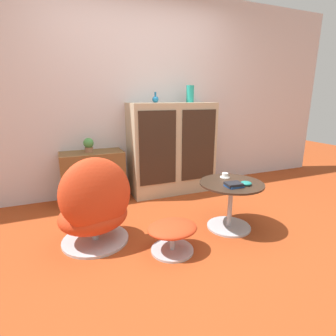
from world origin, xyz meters
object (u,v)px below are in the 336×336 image
vase_leftmost (155,99)px  book_stack (234,185)px  ottoman (172,232)px  bowl (246,183)px  sideboard (172,148)px  teacup (225,176)px  potted_plant (89,145)px  vase_inner_left (190,94)px  egg_chair (95,206)px  tv_console (93,177)px  coffee_table (230,200)px

vase_leftmost → book_stack: 1.56m
ottoman → bowl: 0.84m
sideboard → vase_leftmost: bearing=179.0°
teacup → sideboard: bearing=97.4°
potted_plant → teacup: 1.66m
vase_leftmost → teacup: size_ratio=1.29×
ottoman → vase_inner_left: bearing=58.3°
egg_chair → bowl: size_ratio=7.80×
tv_console → egg_chair: bearing=-96.4°
coffee_table → bowl: size_ratio=5.86×
vase_leftmost → book_stack: size_ratio=0.83×
tv_console → potted_plant: potted_plant is taller
potted_plant → vase_inner_left: bearing=-1.6°
coffee_table → bowl: bearing=-55.2°
sideboard → coffee_table: bearing=-85.3°
sideboard → vase_inner_left: (0.26, 0.00, 0.71)m
sideboard → egg_chair: (-1.17, -1.02, -0.25)m
coffee_table → potted_plant: 1.78m
book_stack → coffee_table: bearing=62.5°
potted_plant → ottoman: bearing=-71.4°
potted_plant → bowl: size_ratio=1.66×
ottoman → teacup: teacup is taller
potted_plant → egg_chair: bearing=-95.0°
tv_console → book_stack: (1.10, -1.38, 0.18)m
sideboard → coffee_table: sideboard is taller
teacup → book_stack: (-0.10, -0.28, 0.00)m
sideboard → potted_plant: sideboard is taller
egg_chair → book_stack: (1.21, -0.32, 0.14)m
sideboard → vase_inner_left: bearing=0.8°
bowl → coffee_table: bearing=124.8°
vase_inner_left → coffee_table: bearing=-97.6°
tv_console → teacup: tv_console is taller
book_stack → tv_console: bearing=128.5°
egg_chair → ottoman: egg_chair is taller
vase_leftmost → egg_chair: bearing=-132.6°
book_stack → bowl: book_stack is taller
vase_leftmost → teacup: vase_leftmost is taller
potted_plant → bowl: bearing=-47.6°
tv_console → egg_chair: egg_chair is taller
sideboard → potted_plant: bearing=177.8°
bowl → teacup: bearing=98.4°
sideboard → tv_console: size_ratio=1.61×
coffee_table → vase_inner_left: bearing=82.4°
sideboard → book_stack: size_ratio=7.68×
vase_inner_left → potted_plant: vase_inner_left is taller
bowl → tv_console: bearing=131.8°
potted_plant → teacup: size_ratio=1.73×
egg_chair → book_stack: 1.26m
sideboard → egg_chair: 1.57m
ottoman → book_stack: size_ratio=2.72×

